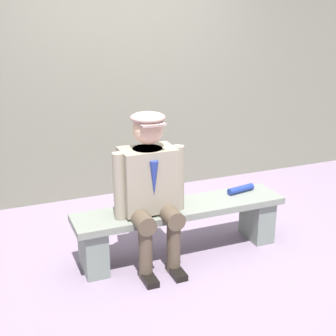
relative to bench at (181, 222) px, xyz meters
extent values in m
plane|color=gray|center=(0.00, 0.00, -0.30)|extent=(30.00, 30.00, 0.00)
cube|color=slate|center=(0.00, 0.00, 0.12)|extent=(1.83, 0.39, 0.06)
cube|color=slate|center=(-0.76, 0.00, -0.10)|extent=(0.18, 0.33, 0.39)
cube|color=slate|center=(0.76, 0.00, -0.10)|extent=(0.18, 0.33, 0.39)
cube|color=gray|center=(0.29, 0.00, 0.43)|extent=(0.43, 0.28, 0.52)
cylinder|color=#1E2338|center=(0.29, 0.00, 0.65)|extent=(0.24, 0.24, 0.06)
cone|color=navy|center=(0.29, 0.14, 0.48)|extent=(0.07, 0.07, 0.29)
sphere|color=#DBAD8C|center=(0.29, 0.02, 0.84)|extent=(0.24, 0.24, 0.24)
ellipsoid|color=gray|center=(0.29, 0.02, 0.93)|extent=(0.27, 0.27, 0.08)
cube|color=gray|center=(0.29, 0.13, 0.90)|extent=(0.19, 0.11, 0.02)
cylinder|color=brown|center=(0.17, 0.13, 0.17)|extent=(0.15, 0.39, 0.15)
cylinder|color=brown|center=(0.17, 0.25, -0.07)|extent=(0.11, 0.11, 0.46)
cube|color=black|center=(0.17, 0.31, -0.27)|extent=(0.10, 0.24, 0.05)
cylinder|color=gray|center=(0.04, 0.04, 0.40)|extent=(0.10, 0.11, 0.57)
cylinder|color=brown|center=(0.41, 0.13, 0.17)|extent=(0.15, 0.39, 0.15)
cylinder|color=brown|center=(0.41, 0.25, -0.07)|extent=(0.11, 0.11, 0.46)
cube|color=black|center=(0.41, 0.31, -0.27)|extent=(0.10, 0.24, 0.05)
cylinder|color=gray|center=(0.54, 0.04, 0.40)|extent=(0.11, 0.12, 0.57)
cylinder|color=navy|center=(-0.62, -0.07, 0.18)|extent=(0.27, 0.11, 0.06)
cube|color=slate|center=(0.00, -1.65, 0.87)|extent=(12.00, 0.24, 2.33)
camera|label=1|loc=(1.48, 3.35, 1.76)|focal=50.90mm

